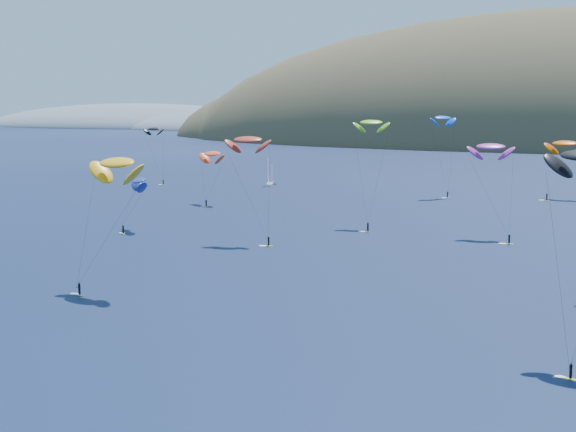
% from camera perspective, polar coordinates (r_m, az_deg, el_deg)
% --- Properties ---
extents(headland, '(460.00, 250.00, 60.00)m').
position_cam_1_polar(headland, '(940.13, -9.37, 6.10)').
color(headland, slate).
rests_on(headland, ground).
extents(sailboat, '(8.86, 7.84, 10.58)m').
position_cam_1_polar(sailboat, '(270.55, -1.33, 2.37)').
color(sailboat, silver).
rests_on(sailboat, ground).
extents(kitesurfer_1, '(10.33, 11.74, 16.47)m').
position_cam_1_polar(kitesurfer_1, '(222.79, -5.42, 4.43)').
color(kitesurfer_1, '#D9F31B').
rests_on(kitesurfer_1, ground).
extents(kitesurfer_2, '(11.41, 10.58, 21.99)m').
position_cam_1_polar(kitesurfer_2, '(122.13, -12.09, 3.72)').
color(kitesurfer_2, '#D9F31B').
rests_on(kitesurfer_2, ground).
extents(kitesurfer_3, '(8.62, 14.10, 25.61)m').
position_cam_1_polar(kitesurfer_3, '(184.23, 5.95, 6.62)').
color(kitesurfer_3, '#D9F31B').
rests_on(kitesurfer_3, ground).
extents(kitesurfer_4, '(8.62, 9.00, 25.72)m').
position_cam_1_polar(kitesurfer_4, '(243.23, 10.96, 6.86)').
color(kitesurfer_4, '#D9F31B').
rests_on(kitesurfer_4, ground).
extents(kitesurfer_6, '(11.31, 12.31, 21.33)m').
position_cam_1_polar(kitesurfer_6, '(172.97, 14.23, 4.79)').
color(kitesurfer_6, '#D9F31B').
rests_on(kitesurfer_6, ground).
extents(kitesurfer_9, '(12.01, 7.69, 23.02)m').
position_cam_1_polar(kitesurfer_9, '(161.22, -2.86, 5.44)').
color(kitesurfer_9, '#D9F31B').
rests_on(kitesurfer_9, ground).
extents(kitesurfer_10, '(8.71, 11.99, 13.20)m').
position_cam_1_polar(kitesurfer_10, '(179.46, -10.54, 2.48)').
color(kitesurfer_10, '#D9F31B').
rests_on(kitesurfer_10, ground).
extents(kitesurfer_11, '(11.94, 12.43, 19.15)m').
position_cam_1_polar(kitesurfer_11, '(248.00, 19.10, 4.90)').
color(kitesurfer_11, '#D9F31B').
rests_on(kitesurfer_11, ground).
extents(kitesurfer_12, '(9.93, 5.70, 20.74)m').
position_cam_1_polar(kitesurfer_12, '(280.76, -9.52, 6.11)').
color(kitesurfer_12, '#D9F31B').
rests_on(kitesurfer_12, ground).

